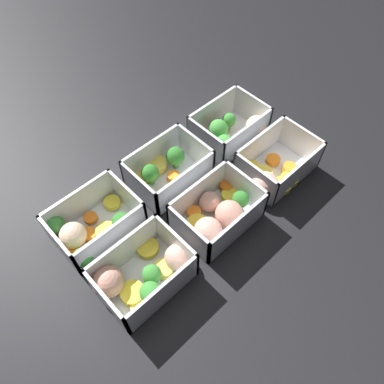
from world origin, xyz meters
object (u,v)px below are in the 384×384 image
Objects in this scene: container_near_center at (218,215)px; container_far_center at (166,171)px; container_far_right at (232,129)px; container_near_left at (142,275)px; container_far_left at (90,229)px; container_near_right at (273,171)px.

container_far_center is at bearing 90.46° from container_near_center.
container_far_right is (0.17, -0.01, 0.00)m from container_far_center.
container_far_center is (0.16, 0.13, -0.00)m from container_near_left.
container_far_right is (0.32, 0.12, 0.00)m from container_near_left.
container_far_left is (-0.17, 0.13, -0.00)m from container_near_center.
container_near_left is 0.20m from container_far_center.
container_far_left is at bearing -177.51° from container_far_center.
container_far_right is (0.02, 0.12, 0.00)m from container_near_right.
container_near_right is 0.20m from container_far_center.
container_near_right is at bearing -100.33° from container_far_right.
container_near_center is 1.00× the size of container_far_right.
container_near_right is 0.34m from container_far_left.
container_far_right is at bearing 79.67° from container_near_right.
container_near_right is at bearing -1.37° from container_near_center.
container_far_left is 0.17m from container_far_center.
container_far_center is at bearing 175.66° from container_far_right.
container_far_right is at bearing 36.14° from container_near_center.
container_far_left is at bearing 179.13° from container_far_right.
container_near_right is (0.14, -0.00, -0.00)m from container_near_center.
container_near_center is at bearing -89.54° from container_far_center.
container_far_left is at bearing 95.54° from container_near_left.
container_near_center is at bearing 178.63° from container_near_right.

